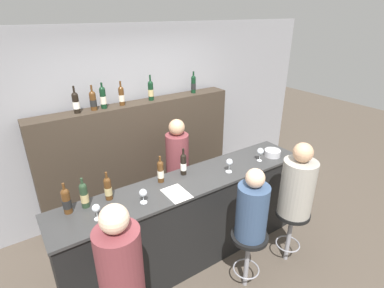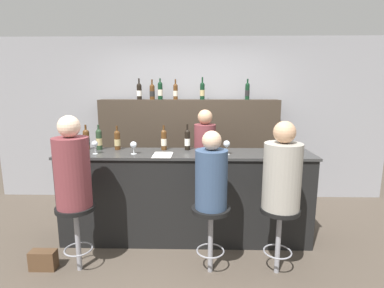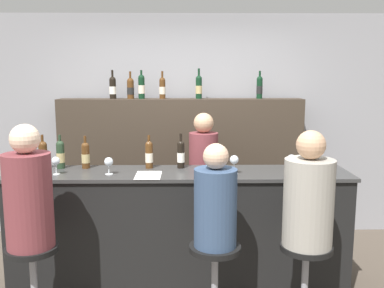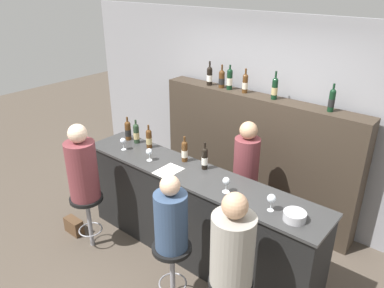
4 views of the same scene
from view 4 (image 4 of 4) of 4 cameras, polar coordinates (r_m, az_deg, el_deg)
name	(u,v)px [view 4 (image 4 of 4)]	position (r m, az deg, el deg)	size (l,w,h in m)	color
ground_plane	(180,266)	(4.44, -1.91, -18.05)	(16.00, 16.00, 0.00)	#4C4238
wall_back	(266,117)	(5.00, 11.16, 4.12)	(6.40, 0.05, 2.60)	gray
bar_counter	(194,216)	(4.26, 0.35, -10.86)	(2.94, 0.56, 1.08)	black
back_bar_cabinet	(254,155)	(5.00, 9.45, -1.73)	(2.76, 0.28, 1.64)	#382D23
wine_bottle_counter_0	(128,130)	(4.79, -9.74, 2.08)	(0.08, 0.08, 0.30)	#4C2D14
wine_bottle_counter_1	(136,133)	(4.68, -8.49, 1.64)	(0.07, 0.07, 0.30)	#233823
wine_bottle_counter_2	(149,138)	(4.53, -6.58, 0.86)	(0.07, 0.07, 0.29)	#4C2D14
wine_bottle_counter_3	(185,151)	(4.17, -1.14, -1.07)	(0.07, 0.07, 0.30)	#4C2D14
wine_bottle_counter_4	(205,158)	(4.01, 1.94, -2.17)	(0.07, 0.07, 0.31)	black
wine_bottle_backbar_0	(210,76)	(5.07, 2.70, 10.35)	(0.08, 0.08, 0.32)	black
wine_bottle_backbar_1	(222,79)	(4.96, 4.55, 9.89)	(0.08, 0.08, 0.30)	#4C2D14
wine_bottle_backbar_2	(230,79)	(4.89, 5.76, 9.83)	(0.07, 0.07, 0.32)	black
wine_bottle_backbar_3	(245,83)	(4.77, 8.10, 9.17)	(0.07, 0.07, 0.31)	#4C2D14
wine_bottle_backbar_4	(275,88)	(4.57, 12.49, 8.30)	(0.07, 0.07, 0.34)	black
wine_bottle_backbar_5	(332,100)	(4.32, 20.53, 6.30)	(0.07, 0.07, 0.31)	black
wine_glass_0	(123,141)	(4.52, -10.47, 0.43)	(0.07, 0.07, 0.15)	silver
wine_glass_1	(149,152)	(4.22, -6.56, -1.24)	(0.07, 0.07, 0.15)	silver
wine_glass_2	(226,182)	(3.61, 5.25, -5.72)	(0.07, 0.07, 0.16)	silver
wine_glass_3	(272,199)	(3.40, 12.02, -8.18)	(0.08, 0.08, 0.17)	silver
metal_bowl	(295,216)	(3.37, 15.37, -10.54)	(0.20, 0.20, 0.08)	#B7B7BC
tasting_menu	(168,171)	(4.02, -3.64, -4.10)	(0.21, 0.30, 0.00)	white
bar_stool_left	(88,208)	(4.56, -15.62, -9.33)	(0.38, 0.38, 0.68)	gray
guest_seated_left	(82,167)	(4.29, -16.42, -3.36)	(0.33, 0.33, 0.89)	brown
bar_stool_middle	(172,259)	(3.73, -3.06, -17.03)	(0.38, 0.38, 0.68)	gray
guest_seated_middle	(171,218)	(3.43, -3.23, -11.15)	(0.31, 0.31, 0.75)	#334766
guest_seated_right	(233,246)	(3.08, 6.21, -15.17)	(0.36, 0.36, 0.84)	gray
bartender	(245,186)	(4.50, 8.04, -6.36)	(0.29, 0.29, 1.53)	brown
handbag	(74,226)	(5.06, -17.55, -11.81)	(0.26, 0.12, 0.20)	#513823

